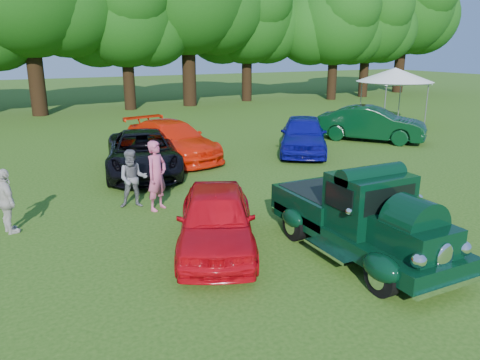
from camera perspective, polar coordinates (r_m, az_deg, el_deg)
name	(u,v)px	position (r m, az deg, el deg)	size (l,w,h in m)	color
ground	(311,253)	(9.90, 8.64, -8.83)	(120.00, 120.00, 0.00)	#254C11
hero_pickup	(361,219)	(9.81, 14.48, -4.61)	(2.09, 4.49, 1.76)	black
red_convertible	(216,219)	(9.79, -2.93, -4.75)	(1.57, 3.89, 1.33)	red
back_car_black	(143,153)	(15.96, -11.75, 3.28)	(2.32, 5.04, 1.40)	black
back_car_orange	(172,140)	(17.85, -8.28, 4.81)	(1.99, 4.88, 1.42)	red
back_car_blue	(303,135)	(18.81, 7.72, 5.51)	(1.76, 4.36, 1.49)	#0B0B7D
back_car_green	(372,124)	(21.93, 15.75, 6.61)	(1.62, 4.65, 1.53)	black
spectator_pink	(157,176)	(12.23, -10.10, 0.52)	(0.67, 0.44, 1.83)	#BE4E75
spectator_grey	(133,179)	(12.57, -12.92, 0.15)	(0.76, 0.59, 1.56)	slate
spectator_white	(7,201)	(11.79, -26.56, -2.35)	(0.89, 0.37, 1.51)	beige
canopy_tent	(395,75)	(26.95, 18.37, 12.04)	(4.77, 4.77, 3.02)	white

